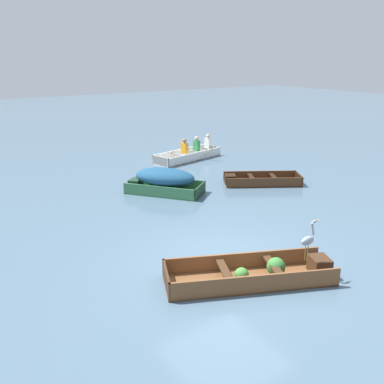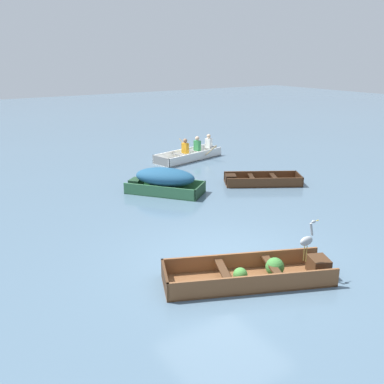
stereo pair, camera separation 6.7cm
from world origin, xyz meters
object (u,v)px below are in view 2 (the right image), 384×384
at_px(skiff_dark_varnish_near_moored, 259,181).
at_px(heron_on_dinghy, 307,240).
at_px(skiff_green_mid_moored, 164,179).
at_px(rowboat_white_with_crew, 192,153).
at_px(dinghy_wooden_brown_foreground, 257,274).

distance_m(skiff_dark_varnish_near_moored, heron_on_dinghy, 6.73).
relative_size(skiff_green_mid_moored, heron_on_dinghy, 3.09).
height_order(skiff_green_mid_moored, heron_on_dinghy, heron_on_dinghy).
bearing_deg(rowboat_white_with_crew, heron_on_dinghy, -111.21).
bearing_deg(skiff_green_mid_moored, heron_on_dinghy, -94.33).
bearing_deg(skiff_dark_varnish_near_moored, heron_on_dinghy, -124.16).
bearing_deg(dinghy_wooden_brown_foreground, skiff_green_mid_moored, 77.79).
bearing_deg(skiff_green_mid_moored, rowboat_white_with_crew, 46.06).
bearing_deg(heron_on_dinghy, dinghy_wooden_brown_foreground, 147.47).
xyz_separation_m(rowboat_white_with_crew, heron_on_dinghy, (-3.88, -9.99, 0.66)).
distance_m(skiff_dark_varnish_near_moored, skiff_green_mid_moored, 3.41).
relative_size(skiff_dark_varnish_near_moored, skiff_green_mid_moored, 1.05).
bearing_deg(dinghy_wooden_brown_foreground, skiff_dark_varnish_near_moored, 47.79).
bearing_deg(rowboat_white_with_crew, dinghy_wooden_brown_foreground, -116.27).
distance_m(rowboat_white_with_crew, heron_on_dinghy, 10.73).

